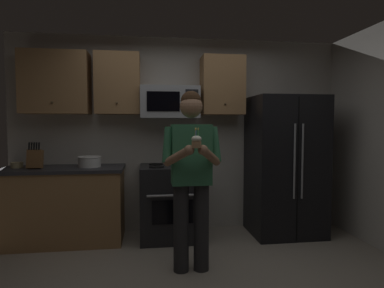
{
  "coord_description": "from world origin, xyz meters",
  "views": [
    {
      "loc": [
        -0.43,
        -2.66,
        1.44
      ],
      "look_at": [
        -0.01,
        0.41,
        1.25
      ],
      "focal_mm": 30.07,
      "sensor_mm": 36.0,
      "label": 1
    }
  ],
  "objects": [
    {
      "name": "wall_back",
      "position": [
        0.0,
        1.75,
        1.3
      ],
      "size": [
        4.4,
        0.1,
        2.6
      ],
      "primitive_type": "cube",
      "color": "beige",
      "rests_on": "ground"
    },
    {
      "name": "microwave",
      "position": [
        -0.15,
        1.48,
        1.72
      ],
      "size": [
        0.74,
        0.41,
        0.4
      ],
      "color": "#9EA0A5"
    },
    {
      "name": "bowl_large_white",
      "position": [
        -1.14,
        1.4,
        0.99
      ],
      "size": [
        0.28,
        0.28,
        0.13
      ],
      "color": "white",
      "rests_on": "counter_left"
    },
    {
      "name": "knife_block",
      "position": [
        -1.75,
        1.33,
        1.04
      ],
      "size": [
        0.16,
        0.15,
        0.32
      ],
      "color": "brown",
      "rests_on": "counter_left"
    },
    {
      "name": "refrigerator",
      "position": [
        1.35,
        1.32,
        0.9
      ],
      "size": [
        0.9,
        0.75,
        1.8
      ],
      "color": "black",
      "rests_on": "ground"
    },
    {
      "name": "counter_left",
      "position": [
        -1.45,
        1.38,
        0.46
      ],
      "size": [
        1.44,
        0.66,
        0.92
      ],
      "color": "#9E7247",
      "rests_on": "ground"
    },
    {
      "name": "bowl_small_colored",
      "position": [
        -1.99,
        1.42,
        0.95
      ],
      "size": [
        0.14,
        0.14,
        0.07
      ],
      "color": "beige",
      "rests_on": "counter_left"
    },
    {
      "name": "cabinet_row_upper",
      "position": [
        -0.72,
        1.53,
        1.95
      ],
      "size": [
        2.78,
        0.36,
        0.76
      ],
      "color": "#9E7247"
    },
    {
      "name": "cupcake",
      "position": [
        -0.02,
        0.07,
        1.29
      ],
      "size": [
        0.09,
        0.09,
        0.17
      ],
      "color": "#A87F56"
    },
    {
      "name": "oven_range",
      "position": [
        -0.15,
        1.36,
        0.46
      ],
      "size": [
        0.76,
        0.7,
        0.93
      ],
      "color": "black",
      "rests_on": "ground"
    },
    {
      "name": "person",
      "position": [
        -0.02,
        0.4,
        1.0
      ],
      "size": [
        0.6,
        0.48,
        1.76
      ],
      "color": "#262628",
      "rests_on": "ground"
    }
  ]
}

